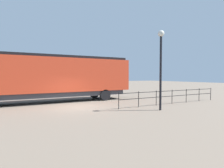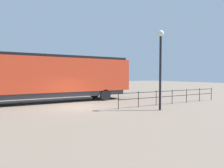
{
  "view_description": "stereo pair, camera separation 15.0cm",
  "coord_description": "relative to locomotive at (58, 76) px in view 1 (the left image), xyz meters",
  "views": [
    {
      "loc": [
        14.64,
        -5.28,
        2.49
      ],
      "look_at": [
        -0.66,
        3.46,
        1.73
      ],
      "focal_mm": 31.3,
      "sensor_mm": 36.0,
      "label": 1
    },
    {
      "loc": [
        14.71,
        -5.14,
        2.49
      ],
      "look_at": [
        -0.66,
        3.46,
        1.73
      ],
      "focal_mm": 31.3,
      "sensor_mm": 36.0,
      "label": 2
    }
  ],
  "objects": [
    {
      "name": "ground_plane",
      "position": [
        3.86,
        0.56,
        -2.42
      ],
      "size": [
        120.0,
        120.0,
        0.0
      ],
      "primitive_type": "plane",
      "color": "#756656"
    },
    {
      "name": "locomotive",
      "position": [
        0.0,
        0.0,
        0.0
      ],
      "size": [
        2.89,
        15.3,
        4.35
      ],
      "color": "red",
      "rests_on": "ground_plane"
    },
    {
      "name": "lamp_post",
      "position": [
        8.09,
        5.24,
        1.38
      ],
      "size": [
        0.45,
        0.45,
        5.7
      ],
      "color": "black",
      "rests_on": "ground_plane"
    },
    {
      "name": "platform_fence",
      "position": [
        6.27,
        8.35,
        -1.61
      ],
      "size": [
        0.05,
        11.09,
        1.25
      ],
      "color": "black",
      "rests_on": "ground_plane"
    }
  ]
}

